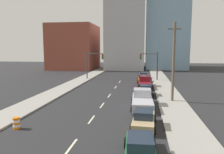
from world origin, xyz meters
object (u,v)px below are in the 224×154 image
object	(u,v)px
sedan_green	(140,149)
sedan_orange	(143,79)
pickup_truck_silver	(142,100)
sedan_black	(146,91)
traffic_barrel	(16,123)
traffic_signal_right	(152,62)
sedan_red	(143,76)
utility_pole_right_mid	(173,62)
traffic_signal_left	(92,62)
sedan_tan	(144,120)
pickup_truck_maroon	(145,83)

from	to	relation	value
sedan_green	sedan_orange	world-z (taller)	sedan_orange
pickup_truck_silver	sedan_black	bearing A→B (deg)	84.32
sedan_green	sedan_black	xyz separation A→B (m)	(0.44, 17.90, 0.03)
traffic_barrel	pickup_truck_silver	world-z (taller)	pickup_truck_silver
sedan_orange	traffic_barrel	bearing A→B (deg)	-110.41
traffic_signal_right	sedan_black	size ratio (longest dim) A/B	1.37
sedan_red	sedan_orange	bearing A→B (deg)	-93.07
sedan_green	sedan_black	distance (m)	17.91
utility_pole_right_mid	sedan_red	bearing A→B (deg)	99.67
traffic_signal_right	sedan_red	xyz separation A→B (m)	(-1.79, 2.66, -3.17)
traffic_signal_left	sedan_red	size ratio (longest dim) A/B	1.35
traffic_barrel	sedan_red	world-z (taller)	sedan_red
sedan_green	sedan_red	distance (m)	36.02
traffic_signal_right	traffic_barrel	world-z (taller)	traffic_signal_right
traffic_signal_right	sedan_tan	bearing A→B (deg)	-93.35
utility_pole_right_mid	pickup_truck_silver	world-z (taller)	utility_pole_right_mid
pickup_truck_silver	sedan_orange	world-z (taller)	pickup_truck_silver
traffic_signal_left	sedan_orange	distance (m)	11.68
traffic_barrel	sedan_green	world-z (taller)	sedan_green
pickup_truck_silver	sedan_red	world-z (taller)	pickup_truck_silver
traffic_signal_left	utility_pole_right_mid	xyz separation A→B (m)	(14.62, -18.53, 1.14)
utility_pole_right_mid	sedan_orange	xyz separation A→B (m)	(-3.71, 15.75, -4.26)
sedan_tan	sedan_red	distance (m)	30.60
pickup_truck_silver	pickup_truck_maroon	xyz separation A→B (m)	(0.34, 12.61, -0.01)
traffic_barrel	pickup_truck_maroon	distance (m)	23.37
traffic_signal_left	sedan_orange	bearing A→B (deg)	-14.30
sedan_orange	traffic_signal_right	bearing A→B (deg)	55.83
sedan_green	pickup_truck_silver	size ratio (longest dim) A/B	0.75
sedan_black	sedan_orange	bearing A→B (deg)	90.51
pickup_truck_maroon	traffic_barrel	bearing A→B (deg)	-117.09
traffic_signal_left	sedan_green	bearing A→B (deg)	-71.80
sedan_green	sedan_black	size ratio (longest dim) A/B	1.10
traffic_signal_left	sedan_black	size ratio (longest dim) A/B	1.37
sedan_tan	sedan_orange	distance (m)	25.16
sedan_black	sedan_red	bearing A→B (deg)	89.54
utility_pole_right_mid	sedan_tan	size ratio (longest dim) A/B	2.16
sedan_tan	pickup_truck_maroon	xyz separation A→B (m)	(0.16, 19.09, 0.10)
sedan_green	sedan_red	world-z (taller)	sedan_green
traffic_signal_right	traffic_barrel	size ratio (longest dim) A/B	6.23
sedan_red	utility_pole_right_mid	bearing A→B (deg)	-82.36
traffic_signal_right	sedan_green	distance (m)	33.55
sedan_orange	utility_pole_right_mid	bearing A→B (deg)	-76.75
traffic_signal_right	sedan_red	world-z (taller)	traffic_signal_right
traffic_signal_left	pickup_truck_maroon	size ratio (longest dim) A/B	0.94
traffic_signal_right	sedan_tan	size ratio (longest dim) A/B	1.33
traffic_signal_right	pickup_truck_silver	world-z (taller)	traffic_signal_right
sedan_tan	sedan_red	size ratio (longest dim) A/B	1.01
traffic_signal_right	utility_pole_right_mid	bearing A→B (deg)	-84.39
pickup_truck_silver	pickup_truck_maroon	size ratio (longest dim) A/B	1.01
traffic_signal_left	traffic_signal_right	size ratio (longest dim) A/B	1.00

